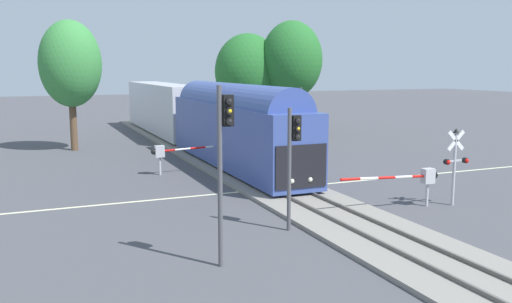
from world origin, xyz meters
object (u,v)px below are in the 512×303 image
crossing_gate_far (169,152)px  elm_centre_background (248,72)px  crossing_gate_near (419,178)px  oak_far_right (292,60)px  commuter_train (195,114)px  traffic_signal_far_side (303,111)px  oak_behind_train (70,64)px  crossing_signal_mast (455,159)px  traffic_signal_median (293,149)px  traffic_signal_near_left (224,147)px

crossing_gate_far → elm_centre_background: size_ratio=0.56×
crossing_gate_far → crossing_gate_near: bearing=-54.4°
crossing_gate_far → oak_far_right: size_ratio=0.50×
commuter_train → traffic_signal_far_side: commuter_train is taller
elm_centre_background → oak_behind_train: (-16.44, -4.20, 0.63)m
crossing_signal_mast → crossing_gate_far: bearing=129.9°
crossing_gate_far → elm_centre_background: elm_centre_background is taller
crossing_gate_near → oak_behind_train: (-13.35, 24.85, 5.32)m
traffic_signal_median → oak_behind_train: 26.83m
traffic_signal_near_left → traffic_signal_far_side: bearing=56.0°
traffic_signal_median → elm_centre_background: size_ratio=0.51×
elm_centre_background → traffic_signal_median: bearing=-108.6°
crossing_gate_near → elm_centre_background: 29.59m
traffic_signal_near_left → oak_behind_train: oak_behind_train is taller
crossing_gate_near → oak_far_right: size_ratio=0.49×
crossing_gate_near → traffic_signal_far_side: traffic_signal_far_side is taller
crossing_signal_mast → oak_far_right: (4.73, 26.81, 4.94)m
commuter_train → crossing_signal_mast: commuter_train is taller
crossing_gate_far → oak_behind_train: bearing=109.9°
crossing_gate_near → traffic_signal_near_left: (-10.83, -3.70, 2.53)m
crossing_signal_mast → traffic_signal_median: size_ratio=0.75×
crossing_gate_near → crossing_gate_far: size_ratio=0.98×
traffic_signal_near_left → elm_centre_background: (13.93, 32.76, 2.15)m
commuter_train → traffic_signal_far_side: size_ratio=7.82×
oak_far_right → elm_centre_background: (-3.41, 2.59, -1.09)m
crossing_signal_mast → traffic_signal_near_left: traffic_signal_near_left is taller
commuter_train → elm_centre_background: 11.07m
traffic_signal_median → oak_behind_train: oak_behind_train is taller
traffic_signal_far_side → oak_behind_train: size_ratio=0.50×
crossing_gate_near → crossing_signal_mast: bearing=-11.2°
traffic_signal_median → oak_far_right: oak_far_right is taller
crossing_gate_far → traffic_signal_median: (1.79, -13.28, 1.89)m
commuter_train → traffic_signal_median: 22.76m
crossing_signal_mast → traffic_signal_near_left: bearing=-165.1°
traffic_signal_near_left → traffic_signal_far_side: 22.17m
commuter_train → oak_behind_train: size_ratio=3.93×
crossing_gate_near → traffic_signal_near_left: traffic_signal_near_left is taller
traffic_signal_median → oak_far_right: bearing=63.8°
crossing_gate_near → crossing_gate_far: (-8.81, 12.29, -0.00)m
commuter_train → oak_far_right: (10.92, 4.84, 4.38)m
traffic_signal_far_side → elm_centre_background: (1.54, 14.38, 2.69)m
crossing_gate_near → crossing_signal_mast: (1.77, -0.35, 0.84)m
commuter_train → traffic_signal_median: size_ratio=8.09×
oak_far_right → traffic_signal_median: bearing=-116.2°
traffic_signal_far_side → crossing_signal_mast: bearing=-89.2°
crossing_gate_near → traffic_signal_median: size_ratio=1.08×
traffic_signal_near_left → elm_centre_background: size_ratio=0.61×
crossing_gate_near → oak_behind_train: oak_behind_train is taller
crossing_gate_far → oak_behind_train: size_ratio=0.53×
crossing_gate_far → elm_centre_background: (11.91, 16.76, 4.69)m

